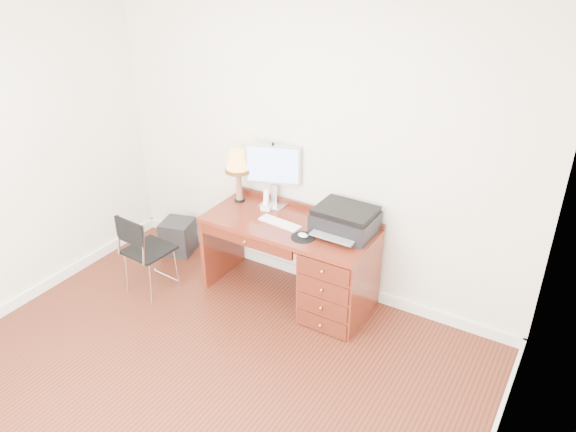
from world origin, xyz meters
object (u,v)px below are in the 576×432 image
Objects in this scene: monitor at (274,168)px; printer at (345,220)px; desk at (322,267)px; leg_lamp at (238,164)px; chair at (143,247)px; equipment_box at (178,236)px; phone at (266,204)px.

printer is at bearing -28.88° from monitor.
leg_lamp is at bearing 171.52° from desk.
chair reaches higher than equipment_box.
phone is 0.23× the size of chair.
monitor is 1.14× the size of printer.
equipment_box is (-1.85, -0.03, -0.68)m from printer.
equipment_box is (-1.06, -0.04, -0.63)m from phone.
monitor is 0.33m from phone.
chair is at bearing -124.35° from leg_lamp.
printer is (0.77, -0.12, -0.25)m from monitor.
chair is 2.29× the size of equipment_box.
leg_lamp is at bearing 60.18° from chair.
printer is 1.97m from equipment_box.
chair is 0.80m from equipment_box.
leg_lamp is at bearing 176.35° from monitor.
phone is 0.53× the size of equipment_box.
printer reaches higher than equipment_box.
desk is 2.61× the size of monitor.
phone is at bearing 46.43° from chair.
leg_lamp is 1.12m from chair.
desk is at bearing -8.48° from leg_lamp.
desk is 3.03× the size of leg_lamp.
printer is 2.72× the size of phone.
equipment_box is at bearing 170.64° from phone.
phone is 1.16m from chair.
chair is at bearing -154.34° from monitor.
equipment_box is at bearing 177.41° from desk.
chair is at bearing -86.76° from equipment_box.
phone is (-0.63, 0.12, 0.39)m from desk.
monitor is 1.16× the size of leg_lamp.
printer is 1.12m from leg_lamp.
monitor is 3.11× the size of phone.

